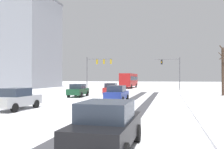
% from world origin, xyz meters
% --- Properties ---
extents(wheel_track_left_lane, '(0.80, 36.52, 0.01)m').
position_xyz_m(wheel_track_left_lane, '(4.82, 16.60, 0.00)').
color(wheel_track_left_lane, '#424247').
rests_on(wheel_track_left_lane, ground).
extents(wheel_track_right_lane, '(1.01, 36.52, 0.01)m').
position_xyz_m(wheel_track_right_lane, '(2.84, 16.60, 0.00)').
color(wheel_track_right_lane, '#424247').
rests_on(wheel_track_right_lane, ground).
extents(sidewalk_kerb_right, '(4.00, 36.52, 0.12)m').
position_xyz_m(sidewalk_kerb_right, '(10.32, 14.94, 0.06)').
color(sidewalk_kerb_right, white).
rests_on(sidewalk_kerb_right, ground).
extents(traffic_signal_far_right, '(5.05, 0.49, 6.50)m').
position_xyz_m(traffic_signal_far_right, '(7.58, 43.28, 4.36)').
color(traffic_signal_far_right, '#56565B').
rests_on(traffic_signal_far_right, ground).
extents(traffic_signal_far_left, '(5.13, 0.72, 6.50)m').
position_xyz_m(traffic_signal_far_left, '(-6.91, 39.37, 4.76)').
color(traffic_signal_far_left, '#56565B').
rests_on(traffic_signal_far_left, ground).
extents(car_red_lead, '(2.02, 4.19, 1.62)m').
position_xyz_m(car_red_lead, '(-1.26, 27.93, 0.82)').
color(car_red_lead, red).
rests_on(car_red_lead, ground).
extents(car_dark_green_second, '(1.99, 4.18, 1.62)m').
position_xyz_m(car_dark_green_second, '(-4.34, 22.96, 0.82)').
color(car_dark_green_second, '#194C2D').
rests_on(car_dark_green_second, ground).
extents(car_blue_third, '(1.87, 4.12, 1.62)m').
position_xyz_m(car_blue_third, '(1.77, 17.93, 0.82)').
color(car_blue_third, '#233899').
rests_on(car_blue_third, ground).
extents(car_silver_fourth, '(1.96, 4.16, 1.62)m').
position_xyz_m(car_silver_fourth, '(-4.27, 10.39, 0.82)').
color(car_silver_fourth, '#B7BABF').
rests_on(car_silver_fourth, ground).
extents(car_black_sixth, '(1.86, 4.11, 1.62)m').
position_xyz_m(car_black_sixth, '(4.85, 2.35, 0.82)').
color(car_black_sixth, black).
rests_on(car_black_sixth, ground).
extents(bus_oncoming, '(2.79, 11.03, 3.38)m').
position_xyz_m(bus_oncoming, '(-2.35, 50.33, 1.99)').
color(bus_oncoming, '#B21E1E').
rests_on(bus_oncoming, ground).
extents(bare_tree_sidewalk_far, '(1.65, 1.82, 6.75)m').
position_xyz_m(bare_tree_sidewalk_far, '(13.97, 29.34, 3.57)').
color(bare_tree_sidewalk_far, '#423023').
rests_on(bare_tree_sidewalk_far, ground).
extents(office_building_far_left_block, '(26.19, 15.12, 22.49)m').
position_xyz_m(office_building_far_left_block, '(-34.36, 47.00, 11.25)').
color(office_building_far_left_block, '#9399A3').
rests_on(office_building_far_left_block, ground).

